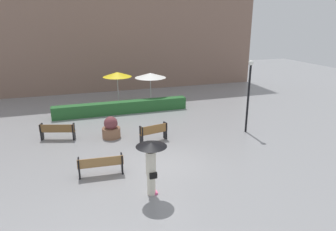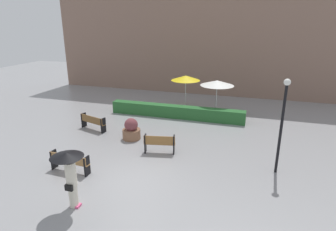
{
  "view_description": "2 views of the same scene",
  "coord_description": "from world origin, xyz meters",
  "px_view_note": "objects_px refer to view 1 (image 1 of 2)",
  "views": [
    {
      "loc": [
        -3.8,
        -12.26,
        6.42
      ],
      "look_at": [
        1.12,
        2.68,
        1.41
      ],
      "focal_mm": 33.11,
      "sensor_mm": 36.0,
      "label": 1
    },
    {
      "loc": [
        4.66,
        -9.66,
        6.36
      ],
      "look_at": [
        0.38,
        4.1,
        1.58
      ],
      "focal_mm": 30.7,
      "sensor_mm": 36.0,
      "label": 2
    }
  ],
  "objects_px": {
    "planter_pot": "(111,129)",
    "lamp_post": "(249,89)",
    "bench_far_left": "(57,130)",
    "bench_near_left": "(101,164)",
    "bench_mid_center": "(154,131)",
    "patio_umbrella_yellow": "(117,74)",
    "pedestrian_with_umbrella": "(151,159)",
    "patio_umbrella_white": "(150,75)"
  },
  "relations": [
    {
      "from": "bench_mid_center",
      "to": "pedestrian_with_umbrella",
      "type": "xyz_separation_m",
      "value": [
        -1.51,
        -5.09,
        0.92
      ]
    },
    {
      "from": "bench_mid_center",
      "to": "patio_umbrella_white",
      "type": "distance_m",
      "value": 7.57
    },
    {
      "from": "planter_pot",
      "to": "lamp_post",
      "type": "height_order",
      "value": "lamp_post"
    },
    {
      "from": "planter_pot",
      "to": "patio_umbrella_white",
      "type": "relative_size",
      "value": 0.5
    },
    {
      "from": "planter_pot",
      "to": "bench_far_left",
      "type": "bearing_deg",
      "value": 167.93
    },
    {
      "from": "pedestrian_with_umbrella",
      "to": "lamp_post",
      "type": "height_order",
      "value": "lamp_post"
    },
    {
      "from": "bench_near_left",
      "to": "planter_pot",
      "type": "relative_size",
      "value": 1.57
    },
    {
      "from": "bench_far_left",
      "to": "lamp_post",
      "type": "distance_m",
      "value": 10.85
    },
    {
      "from": "bench_far_left",
      "to": "pedestrian_with_umbrella",
      "type": "relative_size",
      "value": 0.87
    },
    {
      "from": "bench_far_left",
      "to": "planter_pot",
      "type": "height_order",
      "value": "planter_pot"
    },
    {
      "from": "bench_mid_center",
      "to": "lamp_post",
      "type": "bearing_deg",
      "value": -2.88
    },
    {
      "from": "bench_far_left",
      "to": "pedestrian_with_umbrella",
      "type": "distance_m",
      "value": 7.82
    },
    {
      "from": "pedestrian_with_umbrella",
      "to": "patio_umbrella_white",
      "type": "height_order",
      "value": "patio_umbrella_white"
    },
    {
      "from": "lamp_post",
      "to": "bench_near_left",
      "type": "bearing_deg",
      "value": -162.73
    },
    {
      "from": "bench_mid_center",
      "to": "patio_umbrella_yellow",
      "type": "height_order",
      "value": "patio_umbrella_yellow"
    },
    {
      "from": "bench_near_left",
      "to": "bench_mid_center",
      "type": "relative_size",
      "value": 1.2
    },
    {
      "from": "lamp_post",
      "to": "patio_umbrella_yellow",
      "type": "distance_m",
      "value": 10.09
    },
    {
      "from": "bench_mid_center",
      "to": "lamp_post",
      "type": "xyz_separation_m",
      "value": [
        5.51,
        -0.28,
        1.98
      ]
    },
    {
      "from": "bench_mid_center",
      "to": "planter_pot",
      "type": "distance_m",
      "value": 2.46
    },
    {
      "from": "bench_mid_center",
      "to": "pedestrian_with_umbrella",
      "type": "height_order",
      "value": "pedestrian_with_umbrella"
    },
    {
      "from": "pedestrian_with_umbrella",
      "to": "planter_pot",
      "type": "relative_size",
      "value": 1.78
    },
    {
      "from": "lamp_post",
      "to": "patio_umbrella_yellow",
      "type": "relative_size",
      "value": 1.64
    },
    {
      "from": "planter_pot",
      "to": "bench_mid_center",
      "type": "bearing_deg",
      "value": -31.14
    },
    {
      "from": "pedestrian_with_umbrella",
      "to": "bench_mid_center",
      "type": "bearing_deg",
      "value": 73.44
    },
    {
      "from": "pedestrian_with_umbrella",
      "to": "patio_umbrella_white",
      "type": "bearing_deg",
      "value": 74.99
    },
    {
      "from": "bench_mid_center",
      "to": "patio_umbrella_yellow",
      "type": "xyz_separation_m",
      "value": [
        -0.61,
        7.74,
        1.81
      ]
    },
    {
      "from": "lamp_post",
      "to": "pedestrian_with_umbrella",
      "type": "bearing_deg",
      "value": -145.58
    },
    {
      "from": "bench_mid_center",
      "to": "planter_pot",
      "type": "relative_size",
      "value": 1.31
    },
    {
      "from": "bench_mid_center",
      "to": "planter_pot",
      "type": "bearing_deg",
      "value": 148.86
    },
    {
      "from": "patio_umbrella_yellow",
      "to": "patio_umbrella_white",
      "type": "bearing_deg",
      "value": -13.76
    },
    {
      "from": "pedestrian_with_umbrella",
      "to": "lamp_post",
      "type": "xyz_separation_m",
      "value": [
        7.02,
        4.81,
        1.06
      ]
    },
    {
      "from": "bench_far_left",
      "to": "bench_near_left",
      "type": "bearing_deg",
      "value": -69.8
    },
    {
      "from": "patio_umbrella_yellow",
      "to": "patio_umbrella_white",
      "type": "relative_size",
      "value": 1.04
    },
    {
      "from": "bench_near_left",
      "to": "patio_umbrella_yellow",
      "type": "xyz_separation_m",
      "value": [
        2.54,
        10.71,
        1.85
      ]
    },
    {
      "from": "bench_mid_center",
      "to": "bench_near_left",
      "type": "bearing_deg",
      "value": -136.69
    },
    {
      "from": "bench_near_left",
      "to": "lamp_post",
      "type": "xyz_separation_m",
      "value": [
        8.66,
        2.69,
        2.02
      ]
    },
    {
      "from": "bench_far_left",
      "to": "planter_pot",
      "type": "relative_size",
      "value": 1.54
    },
    {
      "from": "patio_umbrella_white",
      "to": "bench_mid_center",
      "type": "bearing_deg",
      "value": -103.89
    },
    {
      "from": "patio_umbrella_yellow",
      "to": "patio_umbrella_white",
      "type": "xyz_separation_m",
      "value": [
        2.38,
        -0.58,
        -0.1
      ]
    },
    {
      "from": "bench_far_left",
      "to": "patio_umbrella_yellow",
      "type": "distance_m",
      "value": 7.52
    },
    {
      "from": "bench_far_left",
      "to": "pedestrian_with_umbrella",
      "type": "xyz_separation_m",
      "value": [
        3.42,
        -6.96,
        0.95
      ]
    },
    {
      "from": "planter_pot",
      "to": "patio_umbrella_yellow",
      "type": "relative_size",
      "value": 0.48
    }
  ]
}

